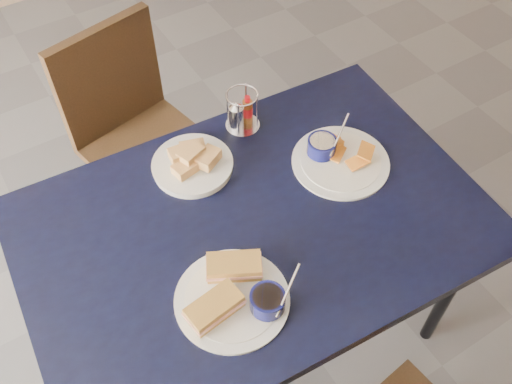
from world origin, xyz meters
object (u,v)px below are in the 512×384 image
sandwich_plate (235,294)px  bread_basket (192,163)px  dining_table (254,234)px  chair_far (136,121)px  plantain_plate (335,156)px  condiment_caddy (241,113)px

sandwich_plate → bread_basket: (0.11, 0.44, 0.00)m
dining_table → bread_basket: 0.28m
dining_table → chair_far: bearing=93.9°
chair_far → plantain_plate: chair_far is taller
bread_basket → condiment_caddy: bearing=19.6°
dining_table → condiment_caddy: bearing=64.9°
sandwich_plate → plantain_plate: 0.55m
sandwich_plate → plantain_plate: (0.50, 0.25, -0.01)m
chair_far → sandwich_plate: size_ratio=2.84×
sandwich_plate → condiment_caddy: (0.33, 0.52, 0.03)m
chair_far → sandwich_plate: (-0.11, -0.96, 0.27)m
dining_table → chair_far: size_ratio=1.51×
sandwich_plate → condiment_caddy: size_ratio=2.30×
sandwich_plate → bread_basket: 0.46m
dining_table → plantain_plate: size_ratio=4.50×
sandwich_plate → condiment_caddy: bearing=57.9°
chair_far → plantain_plate: size_ratio=2.99×
plantain_plate → condiment_caddy: bearing=121.8°
dining_table → plantain_plate: bearing=11.9°
bread_basket → condiment_caddy: 0.23m
chair_far → condiment_caddy: 0.57m
chair_far → bread_basket: 0.58m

